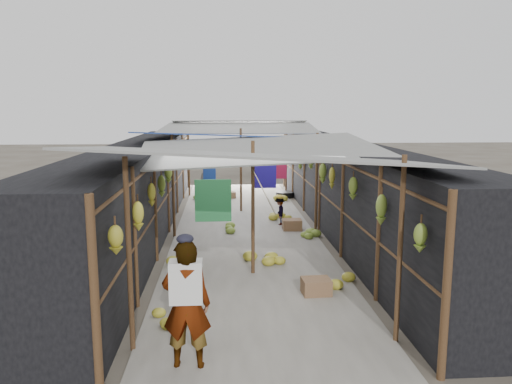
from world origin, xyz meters
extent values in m
plane|color=#6B6356|center=(0.00, 0.00, 0.00)|extent=(80.00, 80.00, 0.00)
cube|color=#9E998E|center=(0.00, 6.50, 0.01)|extent=(3.60, 16.00, 0.02)
cube|color=black|center=(-2.70, 6.50, 1.15)|extent=(1.40, 15.00, 2.30)
cube|color=black|center=(2.70, 6.50, 1.15)|extent=(1.40, 15.00, 2.30)
cube|color=#936C4A|center=(1.02, 1.81, 0.15)|extent=(0.50, 0.41, 0.29)
cube|color=#936C4A|center=(1.25, 6.45, 0.15)|extent=(0.51, 0.41, 0.30)
cube|color=#936C4A|center=(-0.33, 11.31, 0.12)|extent=(0.47, 0.42, 0.25)
cylinder|color=black|center=(1.70, 11.45, 0.10)|extent=(0.67, 0.67, 0.20)
imported|color=silver|center=(-1.03, -0.50, 0.82)|extent=(0.62, 0.43, 1.64)
imported|color=#2136A6|center=(-0.99, 9.64, 0.79)|extent=(0.82, 0.67, 1.57)
imported|color=#47423D|center=(0.99, 7.05, 0.39)|extent=(0.31, 0.52, 0.79)
cylinder|color=brown|center=(-1.80, 0.00, 1.30)|extent=(0.07, 0.07, 2.60)
cylinder|color=brown|center=(1.80, 0.00, 1.30)|extent=(0.07, 0.07, 2.60)
cylinder|color=brown|center=(0.00, 3.00, 1.30)|extent=(0.07, 0.07, 2.60)
cylinder|color=brown|center=(-1.80, 6.00, 1.30)|extent=(0.07, 0.07, 2.60)
cylinder|color=brown|center=(1.80, 6.00, 1.30)|extent=(0.07, 0.07, 2.60)
cylinder|color=brown|center=(0.00, 9.00, 1.30)|extent=(0.07, 0.07, 2.60)
cylinder|color=brown|center=(-1.80, 12.00, 1.30)|extent=(0.07, 0.07, 2.60)
cylinder|color=brown|center=(1.80, 12.00, 1.30)|extent=(0.07, 0.07, 2.60)
cube|color=gray|center=(0.00, 1.00, 2.50)|extent=(5.21, 3.19, 0.52)
cube|color=gray|center=(0.20, 4.20, 2.35)|extent=(5.23, 3.73, 0.50)
cube|color=navy|center=(-0.10, 7.50, 2.45)|extent=(5.40, 3.60, 0.41)
cube|color=gray|center=(0.00, 10.80, 2.55)|extent=(5.37, 3.66, 0.27)
cube|color=gray|center=(0.10, 13.20, 2.65)|extent=(5.00, 1.99, 0.24)
cylinder|color=brown|center=(-2.00, 6.50, 2.05)|extent=(0.06, 15.00, 0.06)
cylinder|color=brown|center=(2.00, 6.50, 2.05)|extent=(0.06, 15.00, 0.06)
cylinder|color=gray|center=(0.00, 6.50, 2.05)|extent=(0.02, 15.00, 0.02)
cube|color=#2719A4|center=(0.37, 4.87, 1.72)|extent=(0.55, 0.03, 0.65)
cube|color=#B31B42|center=(0.79, 6.04, 1.75)|extent=(0.50, 0.03, 0.60)
cube|color=silver|center=(0.46, 9.12, 1.77)|extent=(0.60, 0.03, 0.55)
cube|color=#226636|center=(-0.73, 1.74, 1.70)|extent=(0.60, 0.03, 0.70)
cube|color=navy|center=(-0.70, 10.00, 1.75)|extent=(0.65, 0.03, 0.60)
ellipsoid|color=#ADA42C|center=(-1.88, -0.37, 1.62)|extent=(0.19, 0.16, 0.38)
ellipsoid|color=#ADA42C|center=(-1.88, 1.27, 1.55)|extent=(0.18, 0.15, 0.47)
ellipsoid|color=#ADA42C|center=(-1.88, 2.78, 1.63)|extent=(0.15, 0.13, 0.45)
ellipsoid|color=olive|center=(-1.88, 4.32, 1.55)|extent=(0.17, 0.14, 0.48)
ellipsoid|color=olive|center=(-1.88, 5.71, 1.62)|extent=(0.19, 0.16, 0.42)
ellipsoid|color=olive|center=(-1.88, 7.06, 1.82)|extent=(0.18, 0.15, 0.46)
ellipsoid|color=olive|center=(-1.88, 9.09, 1.73)|extent=(0.19, 0.17, 0.37)
ellipsoid|color=olive|center=(-1.88, 10.53, 1.69)|extent=(0.17, 0.14, 0.43)
ellipsoid|color=#ADA42C|center=(-1.88, 12.01, 1.63)|extent=(0.19, 0.16, 0.39)
ellipsoid|color=olive|center=(-1.88, 13.20, 1.82)|extent=(0.19, 0.16, 0.35)
ellipsoid|color=olive|center=(1.88, -0.46, 1.60)|extent=(0.17, 0.15, 0.38)
ellipsoid|color=olive|center=(1.88, 1.09, 1.64)|extent=(0.18, 0.15, 0.50)
ellipsoid|color=olive|center=(1.88, 2.78, 1.70)|extent=(0.17, 0.15, 0.45)
ellipsoid|color=#ADA42C|center=(1.88, 4.60, 1.65)|extent=(0.14, 0.12, 0.51)
ellipsoid|color=olive|center=(1.88, 5.63, 1.62)|extent=(0.19, 0.16, 0.51)
ellipsoid|color=olive|center=(1.88, 7.26, 1.71)|extent=(0.16, 0.14, 0.37)
ellipsoid|color=olive|center=(1.88, 9.15, 1.54)|extent=(0.19, 0.16, 0.55)
ellipsoid|color=#ADA42C|center=(1.88, 10.66, 1.78)|extent=(0.17, 0.15, 0.36)
ellipsoid|color=olive|center=(1.88, 12.01, 1.81)|extent=(0.19, 0.16, 0.40)
ellipsoid|color=#ADA42C|center=(1.88, 13.56, 1.58)|extent=(0.19, 0.16, 0.53)
ellipsoid|color=#ADA42C|center=(1.52, 2.25, 0.14)|extent=(0.55, 0.47, 0.28)
ellipsoid|color=#ADA42C|center=(0.31, 3.55, 0.17)|extent=(0.67, 0.57, 0.33)
ellipsoid|color=#ADA42C|center=(-1.41, 0.81, 0.12)|extent=(0.49, 0.42, 0.25)
ellipsoid|color=olive|center=(1.70, 5.60, 0.14)|extent=(0.57, 0.49, 0.29)
ellipsoid|color=olive|center=(-0.27, 6.43, 0.17)|extent=(0.67, 0.57, 0.33)
ellipsoid|color=#ADA42C|center=(1.52, 10.68, 0.11)|extent=(0.45, 0.38, 0.22)
ellipsoid|color=olive|center=(-1.49, 11.09, 0.14)|extent=(0.55, 0.47, 0.28)
ellipsoid|color=#ADA42C|center=(1.15, 7.68, 0.14)|extent=(0.56, 0.48, 0.28)
ellipsoid|color=#ADA42C|center=(-1.59, 3.78, 0.14)|extent=(0.55, 0.46, 0.27)
camera|label=1|loc=(-0.58, -6.34, 3.19)|focal=35.00mm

